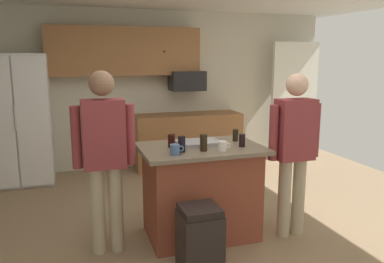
# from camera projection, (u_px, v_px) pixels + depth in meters

# --- Properties ---
(floor) EXTENTS (7.04, 7.04, 0.00)m
(floor) POSITION_uv_depth(u_px,v_px,m) (202.00, 231.00, 4.14)
(floor) COLOR #937A5B
(floor) RESTS_ON ground
(back_wall) EXTENTS (6.40, 0.10, 2.60)m
(back_wall) POSITION_uv_depth(u_px,v_px,m) (148.00, 89.00, 6.51)
(back_wall) COLOR beige
(back_wall) RESTS_ON ground
(french_door_window_panel) EXTENTS (0.90, 0.06, 2.00)m
(french_door_window_panel) POSITION_uv_depth(u_px,v_px,m) (294.00, 99.00, 6.96)
(french_door_window_panel) COLOR white
(french_door_window_panel) RESTS_ON ground
(cabinet_run_upper) EXTENTS (2.40, 0.38, 0.75)m
(cabinet_run_upper) POSITION_uv_depth(u_px,v_px,m) (125.00, 51.00, 6.08)
(cabinet_run_upper) COLOR #936038
(cabinet_run_lower) EXTENTS (1.80, 0.63, 0.90)m
(cabinet_run_lower) POSITION_uv_depth(u_px,v_px,m) (187.00, 140.00, 6.55)
(cabinet_run_lower) COLOR #936038
(cabinet_run_lower) RESTS_ON ground
(refrigerator) EXTENTS (0.89, 0.76, 1.89)m
(refrigerator) POSITION_uv_depth(u_px,v_px,m) (19.00, 120.00, 5.58)
(refrigerator) COLOR white
(refrigerator) RESTS_ON ground
(microwave_over_range) EXTENTS (0.56, 0.40, 0.32)m
(microwave_over_range) POSITION_uv_depth(u_px,v_px,m) (187.00, 81.00, 6.38)
(microwave_over_range) COLOR black
(kitchen_island) EXTENTS (1.22, 0.84, 0.95)m
(kitchen_island) POSITION_uv_depth(u_px,v_px,m) (201.00, 191.00, 3.96)
(kitchen_island) COLOR brown
(kitchen_island) RESTS_ON ground
(person_elder_center) EXTENTS (0.57, 0.22, 1.68)m
(person_elder_center) POSITION_uv_depth(u_px,v_px,m) (294.00, 144.00, 3.88)
(person_elder_center) COLOR tan
(person_elder_center) RESTS_ON ground
(person_guest_right) EXTENTS (0.57, 0.23, 1.72)m
(person_guest_right) POSITION_uv_depth(u_px,v_px,m) (104.00, 150.00, 3.52)
(person_guest_right) COLOR tan
(person_guest_right) RESTS_ON ground
(glass_stout_tall) EXTENTS (0.07, 0.07, 0.13)m
(glass_stout_tall) POSITION_uv_depth(u_px,v_px,m) (172.00, 141.00, 3.83)
(glass_stout_tall) COLOR black
(glass_stout_tall) RESTS_ON kitchen_island
(tumbler_amber) EXTENTS (0.06, 0.06, 0.13)m
(tumbler_amber) POSITION_uv_depth(u_px,v_px,m) (242.00, 140.00, 3.85)
(tumbler_amber) COLOR black
(tumbler_amber) RESTS_ON kitchen_island
(glass_pilsner) EXTENTS (0.06, 0.06, 0.13)m
(glass_pilsner) POSITION_uv_depth(u_px,v_px,m) (235.00, 135.00, 4.11)
(glass_pilsner) COLOR black
(glass_pilsner) RESTS_ON kitchen_island
(mug_ceramic_white) EXTENTS (0.13, 0.09, 0.10)m
(mug_ceramic_white) POSITION_uv_depth(u_px,v_px,m) (175.00, 149.00, 3.53)
(mug_ceramic_white) COLOR #4C6B99
(mug_ceramic_white) RESTS_ON kitchen_island
(glass_short_whisky) EXTENTS (0.07, 0.07, 0.16)m
(glass_short_whisky) POSITION_uv_depth(u_px,v_px,m) (204.00, 143.00, 3.67)
(glass_short_whisky) COLOR black
(glass_short_whisky) RESTS_ON kitchen_island
(mug_blue_stoneware) EXTENTS (0.13, 0.08, 0.10)m
(mug_blue_stoneware) POSITION_uv_depth(u_px,v_px,m) (223.00, 146.00, 3.66)
(mug_blue_stoneware) COLOR white
(mug_blue_stoneware) RESTS_ON kitchen_island
(glass_dark_ale) EXTENTS (0.07, 0.07, 0.15)m
(glass_dark_ale) POSITION_uv_depth(u_px,v_px,m) (182.00, 144.00, 3.63)
(glass_dark_ale) COLOR black
(glass_dark_ale) RESTS_ON kitchen_island
(serving_tray) EXTENTS (0.44, 0.30, 0.04)m
(serving_tray) POSITION_uv_depth(u_px,v_px,m) (198.00, 143.00, 3.93)
(serving_tray) COLOR #B7B7BC
(serving_tray) RESTS_ON kitchen_island
(trash_bin) EXTENTS (0.34, 0.34, 0.61)m
(trash_bin) POSITION_uv_depth(u_px,v_px,m) (200.00, 241.00, 3.26)
(trash_bin) COLOR black
(trash_bin) RESTS_ON ground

